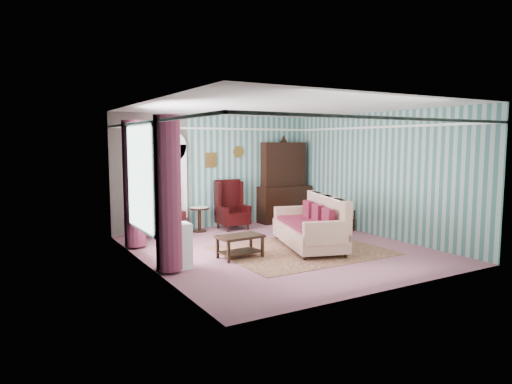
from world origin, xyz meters
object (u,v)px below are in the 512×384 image
wingback_right (233,205)px  seated_woman (166,211)px  bookcase (170,187)px  wingback_left (166,210)px  dresser_hutch (284,179)px  nest_table (344,220)px  sofa (309,224)px  coffee_table (240,247)px  floral_armchair (318,214)px  plant_stand (175,246)px  round_side_table (199,219)px

wingback_right → seated_woman: size_ratio=1.06×
bookcase → wingback_right: bearing=-14.6°
seated_woman → wingback_left: bearing=0.0°
dresser_hutch → nest_table: size_ratio=4.37×
seated_woman → sofa: seated_woman is taller
coffee_table → floral_armchair: bearing=22.0°
plant_stand → sofa: (2.98, 0.12, 0.10)m
wingback_left → coffee_table: bearing=-78.3°
seated_woman → plant_stand: seated_woman is taller
coffee_table → dresser_hutch: bearing=44.6°
sofa → coffee_table: sofa is taller
coffee_table → nest_table: bearing=17.2°
bookcase → sofa: 3.64m
wingback_left → round_side_table: wingback_left is taller
wingback_left → plant_stand: bearing=-106.2°
dresser_hutch → floral_armchair: dresser_hutch is taller
seated_woman → plant_stand: 2.87m
bookcase → floral_armchair: size_ratio=2.33×
plant_stand → coffee_table: 1.37m
dresser_hutch → floral_armchair: (-0.24, -1.81, -0.70)m
floral_armchair → bookcase: bearing=56.7°
floral_armchair → coffee_table: floral_armchair is taller
seated_woman → coffee_table: 2.72m
wingback_left → floral_armchair: size_ratio=1.30×
seated_woman → nest_table: seated_woman is taller
wingback_left → seated_woman: 0.04m
sofa → plant_stand: bearing=109.8°
dresser_hutch → seated_woman: dresser_hutch is taller
dresser_hutch → sofa: 3.26m
bookcase → nest_table: (3.82, -1.94, -0.85)m
bookcase → dresser_hutch: (3.25, -0.12, 0.06)m
bookcase → coffee_table: 3.18m
sofa → seated_woman: bearing=57.1°
wingback_left → wingback_right: same height
dresser_hutch → wingback_left: size_ratio=1.89×
wingback_left → plant_stand: (-0.80, -2.75, -0.22)m
bookcase → sofa: bearing=-57.4°
bookcase → wingback_left: (-0.25, -0.39, -0.50)m
round_side_table → sofa: sofa is taller
wingback_left → wingback_right: size_ratio=1.00×
wingback_right → bookcase: bearing=165.4°
nest_table → sofa: (-1.89, -1.08, 0.23)m
plant_stand → floral_armchair: (4.06, 1.21, 0.08)m
dresser_hutch → nest_table: (0.57, -1.82, -0.91)m
sofa → dresser_hutch: bearing=-7.0°
sofa → bookcase: bearing=50.0°
dresser_hutch → wingback_right: 1.86m
wingback_right → round_side_table: size_ratio=2.08×
wingback_right → coffee_table: 2.93m
dresser_hutch → coffee_table: size_ratio=2.75×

